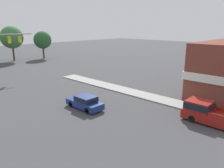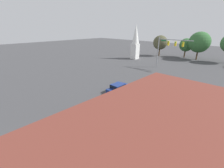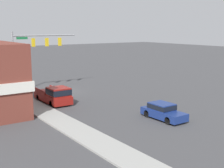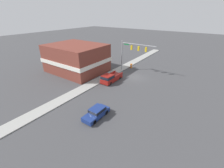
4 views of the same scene
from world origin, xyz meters
name	(u,v)px [view 2 (image 2 of 4)]	position (x,y,z in m)	size (l,w,h in m)	color
ground_plane	(10,155)	(0.00, 0.00, 0.00)	(200.00, 200.00, 0.00)	#424244
far_signal_assembly	(169,46)	(-3.10, 35.18, 5.73)	(8.16, 0.49, 7.72)	gray
car_lead	(118,88)	(-2.16, 16.11, 0.74)	(1.76, 4.32, 1.43)	black
pickup_truck_parked	(83,135)	(3.26, 5.17, 0.93)	(2.08, 5.71, 1.89)	black
church_steeple	(135,41)	(-16.55, 40.21, 5.69)	(2.36, 2.36, 10.87)	white
backdrop_tree_left_far	(160,43)	(-13.25, 50.71, 4.79)	(4.95, 4.95, 7.28)	#4C3823
backdrop_tree_left_mid	(186,45)	(-5.61, 54.53, 4.23)	(4.41, 4.41, 6.45)	#4C3823
backdrop_tree_center	(199,42)	(-1.25, 52.93, 5.53)	(6.39, 6.39, 8.73)	#4C3823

